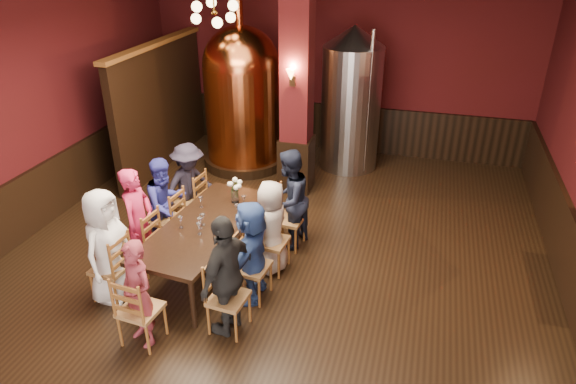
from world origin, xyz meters
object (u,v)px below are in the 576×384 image
(person_0, at_px, (107,246))
(person_2, at_px, (166,204))
(copper_kettle, at_px, (242,96))
(dining_table, at_px, (206,227))
(person_1, at_px, (139,221))
(steel_vessel, at_px, (351,99))
(rose_vase, at_px, (235,187))

(person_0, relative_size, person_2, 1.08)
(person_2, height_order, copper_kettle, copper_kettle)
(dining_table, bearing_deg, person_1, -158.78)
(steel_vessel, bearing_deg, copper_kettle, -166.38)
(person_1, relative_size, rose_vase, 4.12)
(rose_vase, bearing_deg, steel_vessel, 72.19)
(dining_table, xyz_separation_m, person_2, (-0.82, 0.41, 0.04))
(dining_table, relative_size, steel_vessel, 0.88)
(person_1, bearing_deg, steel_vessel, -28.77)
(copper_kettle, bearing_deg, steel_vessel, 13.62)
(copper_kettle, distance_m, rose_vase, 3.16)
(dining_table, height_order, steel_vessel, steel_vessel)
(person_2, bearing_deg, person_1, -159.65)
(person_1, relative_size, steel_vessel, 0.56)
(person_1, distance_m, person_2, 0.66)
(dining_table, height_order, person_1, person_1)
(copper_kettle, distance_m, steel_vessel, 2.14)
(person_1, relative_size, person_2, 1.08)
(person_0, height_order, copper_kettle, copper_kettle)
(person_2, xyz_separation_m, steel_vessel, (2.11, 3.77, 0.68))
(person_1, distance_m, rose_vase, 1.43)
(dining_table, xyz_separation_m, rose_vase, (0.18, 0.70, 0.31))
(dining_table, relative_size, copper_kettle, 0.63)
(person_2, bearing_deg, copper_kettle, 25.15)
(person_2, xyz_separation_m, copper_kettle, (0.03, 3.27, 0.72))
(person_1, relative_size, copper_kettle, 0.40)
(person_0, height_order, rose_vase, person_0)
(person_1, height_order, rose_vase, person_1)
(dining_table, distance_m, copper_kettle, 3.83)
(copper_kettle, relative_size, steel_vessel, 1.41)
(dining_table, relative_size, person_2, 1.71)
(person_2, height_order, rose_vase, person_2)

